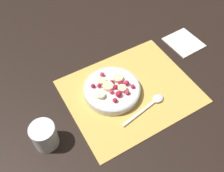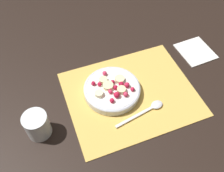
# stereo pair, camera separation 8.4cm
# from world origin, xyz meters

# --- Properties ---
(ground_plane) EXTENTS (3.00, 3.00, 0.00)m
(ground_plane) POSITION_xyz_m (0.00, 0.00, 0.00)
(ground_plane) COLOR black
(placemat) EXTENTS (0.44, 0.36, 0.01)m
(placemat) POSITION_xyz_m (0.00, 0.00, 0.00)
(placemat) COLOR #E0B251
(placemat) RESTS_ON ground_plane
(fruit_bowl) EXTENTS (0.19, 0.19, 0.05)m
(fruit_bowl) POSITION_xyz_m (0.06, -0.03, 0.02)
(fruit_bowl) COLOR silver
(fruit_bowl) RESTS_ON placemat
(spoon) EXTENTS (0.18, 0.05, 0.01)m
(spoon) POSITION_xyz_m (-0.03, 0.08, 0.01)
(spoon) COLOR silver
(spoon) RESTS_ON placemat
(drinking_glass) EXTENTS (0.07, 0.07, 0.08)m
(drinking_glass) POSITION_xyz_m (0.32, 0.03, 0.04)
(drinking_glass) COLOR white
(drinking_glass) RESTS_ON ground_plane
(napkin) EXTENTS (0.13, 0.14, 0.01)m
(napkin) POSITION_xyz_m (-0.32, -0.10, 0.00)
(napkin) COLOR white
(napkin) RESTS_ON ground_plane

